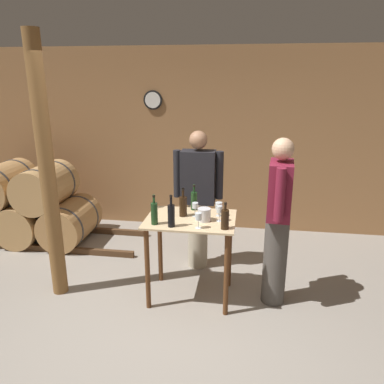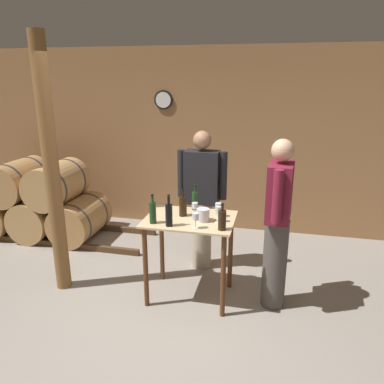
{
  "view_description": "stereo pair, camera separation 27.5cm",
  "coord_description": "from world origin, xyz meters",
  "px_view_note": "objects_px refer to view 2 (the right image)",
  "views": [
    {
      "loc": [
        0.71,
        -2.83,
        2.27
      ],
      "look_at": [
        0.17,
        0.78,
        1.15
      ],
      "focal_mm": 35.0,
      "sensor_mm": 36.0,
      "label": 1
    },
    {
      "loc": [
        0.98,
        -2.77,
        2.27
      ],
      "look_at": [
        0.17,
        0.78,
        1.15
      ],
      "focal_mm": 35.0,
      "sensor_mm": 36.0,
      "label": 2
    }
  ],
  "objects_px": {
    "wine_bottle_far_left": "(153,212)",
    "wine_bottle_right": "(195,200)",
    "wine_bottle_center": "(183,206)",
    "person_host": "(202,198)",
    "wine_bottle_far_right": "(222,220)",
    "wine_glass_near_left": "(195,206)",
    "wine_glass_near_center": "(196,217)",
    "wine_glass_near_right": "(219,207)",
    "wine_bottle_left": "(169,214)",
    "wine_glass_far_side": "(218,211)",
    "wooden_post": "(52,170)",
    "ice_bucket": "(203,215)",
    "person_visitor_with_scarf": "(278,222)"
  },
  "relations": [
    {
      "from": "wine_bottle_right",
      "to": "wine_bottle_far_right",
      "type": "relative_size",
      "value": 1.05
    },
    {
      "from": "wine_bottle_far_left",
      "to": "wine_glass_near_left",
      "type": "distance_m",
      "value": 0.45
    },
    {
      "from": "wooden_post",
      "to": "wine_bottle_right",
      "type": "height_order",
      "value": "wooden_post"
    },
    {
      "from": "wine_bottle_left",
      "to": "wine_glass_near_left",
      "type": "xyz_separation_m",
      "value": [
        0.19,
        0.3,
        -0.01
      ]
    },
    {
      "from": "wine_bottle_right",
      "to": "wine_bottle_left",
      "type": "bearing_deg",
      "value": -105.78
    },
    {
      "from": "wine_bottle_center",
      "to": "person_host",
      "type": "height_order",
      "value": "person_host"
    },
    {
      "from": "wine_bottle_far_left",
      "to": "wooden_post",
      "type": "bearing_deg",
      "value": 175.95
    },
    {
      "from": "wine_bottle_far_left",
      "to": "wine_glass_near_right",
      "type": "bearing_deg",
      "value": 28.01
    },
    {
      "from": "wine_bottle_center",
      "to": "wine_bottle_far_right",
      "type": "height_order",
      "value": "wine_bottle_center"
    },
    {
      "from": "wine_bottle_far_left",
      "to": "person_visitor_with_scarf",
      "type": "distance_m",
      "value": 1.22
    },
    {
      "from": "wine_glass_near_center",
      "to": "wine_glass_near_right",
      "type": "bearing_deg",
      "value": 65.36
    },
    {
      "from": "wine_glass_near_right",
      "to": "wine_glass_near_left",
      "type": "bearing_deg",
      "value": -168.16
    },
    {
      "from": "wine_bottle_far_right",
      "to": "wine_bottle_center",
      "type": "bearing_deg",
      "value": 148.08
    },
    {
      "from": "wine_bottle_center",
      "to": "wine_glass_near_center",
      "type": "xyz_separation_m",
      "value": [
        0.2,
        -0.3,
        0.0
      ]
    },
    {
      "from": "wine_bottle_center",
      "to": "person_host",
      "type": "relative_size",
      "value": 0.18
    },
    {
      "from": "wine_glass_far_side",
      "to": "wine_bottle_far_left",
      "type": "bearing_deg",
      "value": -164.34
    },
    {
      "from": "person_host",
      "to": "wine_bottle_far_left",
      "type": "bearing_deg",
      "value": -108.72
    },
    {
      "from": "wine_glass_near_right",
      "to": "wine_glass_far_side",
      "type": "bearing_deg",
      "value": -82.79
    },
    {
      "from": "wine_glass_near_right",
      "to": "person_host",
      "type": "bearing_deg",
      "value": 116.7
    },
    {
      "from": "wine_bottle_left",
      "to": "wine_bottle_far_left",
      "type": "bearing_deg",
      "value": 168.69
    },
    {
      "from": "wine_bottle_right",
      "to": "wine_glass_near_center",
      "type": "bearing_deg",
      "value": -77.22
    },
    {
      "from": "wine_bottle_center",
      "to": "wine_glass_near_left",
      "type": "relative_size",
      "value": 2.01
    },
    {
      "from": "wooden_post",
      "to": "wine_bottle_center",
      "type": "relative_size",
      "value": 9.05
    },
    {
      "from": "wooden_post",
      "to": "wine_glass_far_side",
      "type": "height_order",
      "value": "wooden_post"
    },
    {
      "from": "wine_bottle_far_left",
      "to": "wine_glass_near_center",
      "type": "xyz_separation_m",
      "value": [
        0.44,
        -0.04,
        -0.0
      ]
    },
    {
      "from": "wine_bottle_far_right",
      "to": "person_visitor_with_scarf",
      "type": "bearing_deg",
      "value": 26.96
    },
    {
      "from": "wine_bottle_center",
      "to": "wine_glass_near_left",
      "type": "xyz_separation_m",
      "value": [
        0.12,
        0.01,
        0.0
      ]
    },
    {
      "from": "wooden_post",
      "to": "wine_glass_near_left",
      "type": "height_order",
      "value": "wooden_post"
    },
    {
      "from": "wooden_post",
      "to": "wine_glass_near_center",
      "type": "distance_m",
      "value": 1.59
    },
    {
      "from": "wine_bottle_far_right",
      "to": "wine_glass_near_center",
      "type": "distance_m",
      "value": 0.25
    },
    {
      "from": "wine_bottle_right",
      "to": "wine_glass_near_left",
      "type": "bearing_deg",
      "value": -78.58
    },
    {
      "from": "wine_bottle_right",
      "to": "wine_glass_near_right",
      "type": "bearing_deg",
      "value": -29.43
    },
    {
      "from": "wine_glass_near_center",
      "to": "wine_glass_far_side",
      "type": "relative_size",
      "value": 0.96
    },
    {
      "from": "wine_glass_near_left",
      "to": "wine_glass_far_side",
      "type": "bearing_deg",
      "value": -20.44
    },
    {
      "from": "wine_glass_near_center",
      "to": "wine_glass_near_left",
      "type": "bearing_deg",
      "value": 103.7
    },
    {
      "from": "wine_bottle_center",
      "to": "person_visitor_with_scarf",
      "type": "relative_size",
      "value": 0.17
    },
    {
      "from": "wine_glass_near_right",
      "to": "ice_bucket",
      "type": "distance_m",
      "value": 0.21
    },
    {
      "from": "wine_glass_far_side",
      "to": "person_host",
      "type": "xyz_separation_m",
      "value": [
        -0.31,
        0.73,
        -0.12
      ]
    },
    {
      "from": "wine_bottle_center",
      "to": "wine_bottle_right",
      "type": "bearing_deg",
      "value": 68.95
    },
    {
      "from": "wine_bottle_far_right",
      "to": "person_host",
      "type": "xyz_separation_m",
      "value": [
        -0.38,
        0.92,
        -0.1
      ]
    },
    {
      "from": "wine_bottle_center",
      "to": "wine_bottle_far_right",
      "type": "distance_m",
      "value": 0.53
    },
    {
      "from": "wine_glass_near_right",
      "to": "wine_glass_far_side",
      "type": "xyz_separation_m",
      "value": [
        0.02,
        -0.15,
        0.01
      ]
    },
    {
      "from": "wooden_post",
      "to": "wine_glass_near_left",
      "type": "bearing_deg",
      "value": 7.34
    },
    {
      "from": "wine_bottle_right",
      "to": "wine_glass_near_right",
      "type": "height_order",
      "value": "wine_bottle_right"
    },
    {
      "from": "wine_bottle_right",
      "to": "wine_glass_near_center",
      "type": "xyz_separation_m",
      "value": [
        0.12,
        -0.51,
        0.01
      ]
    },
    {
      "from": "wooden_post",
      "to": "wine_bottle_far_right",
      "type": "distance_m",
      "value": 1.83
    },
    {
      "from": "wine_bottle_far_left",
      "to": "wine_bottle_right",
      "type": "xyz_separation_m",
      "value": [
        0.32,
        0.48,
        -0.01
      ]
    },
    {
      "from": "wooden_post",
      "to": "ice_bucket",
      "type": "distance_m",
      "value": 1.63
    },
    {
      "from": "wine_bottle_left",
      "to": "wine_glass_near_right",
      "type": "height_order",
      "value": "wine_bottle_left"
    },
    {
      "from": "wine_bottle_far_right",
      "to": "wine_glass_far_side",
      "type": "bearing_deg",
      "value": 109.56
    }
  ]
}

